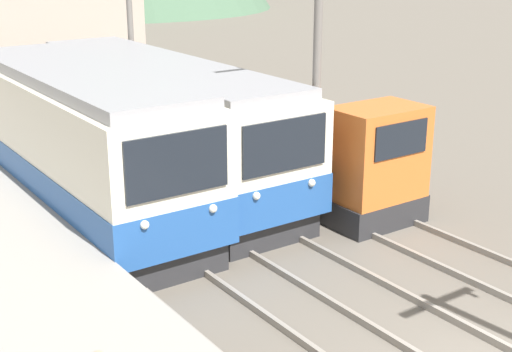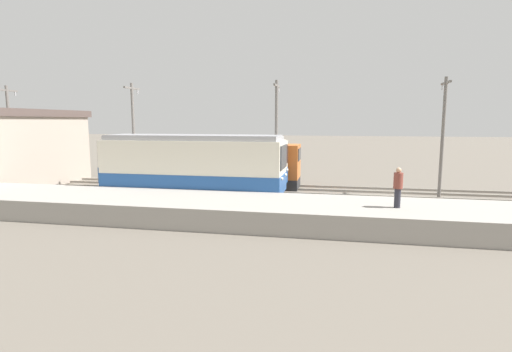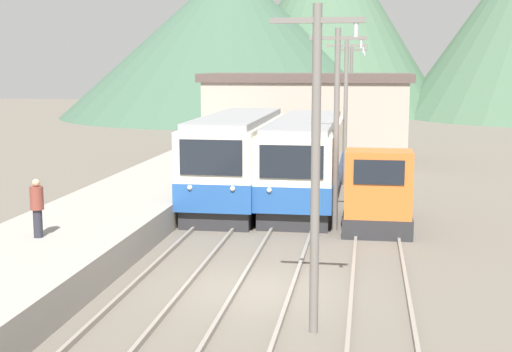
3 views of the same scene
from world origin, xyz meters
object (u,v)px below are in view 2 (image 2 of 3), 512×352
commuter_train_left (194,171)px  commuter_train_center (194,167)px  catenary_mast_mid (276,132)px  person_on_platform (398,186)px  catenary_mast_near (443,133)px  shunting_locomotive (268,170)px  catenary_mast_distant (10,130)px  catenary_mast_far (134,131)px

commuter_train_left → commuter_train_center: (2.80, 1.06, -0.08)m
catenary_mast_mid → person_on_platform: (-8.21, -6.40, -1.99)m
catenary_mast_near → catenary_mast_mid: size_ratio=1.00×
shunting_locomotive → catenary_mast_distant: catenary_mast_distant is taller
commuter_train_center → shunting_locomotive: commuter_train_center is taller
shunting_locomotive → commuter_train_left: bearing=150.5°
commuter_train_center → catenary_mast_far: bearing=72.9°
catenary_mast_far → catenary_mast_distant: same height
commuter_train_center → catenary_mast_mid: (1.51, -5.11, 2.21)m
shunting_locomotive → catenary_mast_near: bearing=-97.9°
commuter_train_center → catenary_mast_near: (1.51, -15.10, 2.21)m
commuter_train_left → catenary_mast_near: bearing=-72.9°
catenary_mast_near → catenary_mast_distant: same height
catenary_mast_near → person_on_platform: catenary_mast_near is taller
commuter_train_left → shunting_locomotive: bearing=-29.5°
shunting_locomotive → catenary_mast_near: 11.20m
shunting_locomotive → catenary_mast_distant: size_ratio=0.67×
shunting_locomotive → person_on_platform: 12.09m
catenary_mast_mid → person_on_platform: catenary_mast_mid is taller
shunting_locomotive → catenary_mast_far: catenary_mast_far is taller
shunting_locomotive → catenary_mast_distant: 19.47m
person_on_platform → catenary_mast_near: bearing=-23.7°
catenary_mast_mid → catenary_mast_distant: size_ratio=1.00×
catenary_mast_near → catenary_mast_distant: 30.00m
catenary_mast_far → shunting_locomotive: bearing=-80.8°
commuter_train_center → person_on_platform: bearing=-120.2°
commuter_train_left → shunting_locomotive: commuter_train_left is taller
catenary_mast_near → catenary_mast_far: size_ratio=1.00×
commuter_train_left → catenary_mast_mid: (4.31, -4.04, 2.13)m
person_on_platform → catenary_mast_distant: bearing=72.7°
catenary_mast_distant → commuter_train_left: bearing=-105.1°
shunting_locomotive → catenary_mast_far: size_ratio=0.67×
commuter_train_center → person_on_platform: (-6.70, -11.51, 0.22)m
shunting_locomotive → catenary_mast_near: catenary_mast_near is taller
commuter_train_center → catenary_mast_near: size_ratio=1.66×
person_on_platform → catenary_mast_mid: bearing=37.9°
catenary_mast_near → person_on_platform: 9.18m
shunting_locomotive → catenary_mast_mid: bearing=-152.7°
commuter_train_center → catenary_mast_mid: catenary_mast_mid is taller
catenary_mast_distant → commuter_train_center: bearing=-95.8°
catenary_mast_near → person_on_platform: (-8.21, 3.60, -1.99)m
person_on_platform → catenary_mast_far: bearing=63.4°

